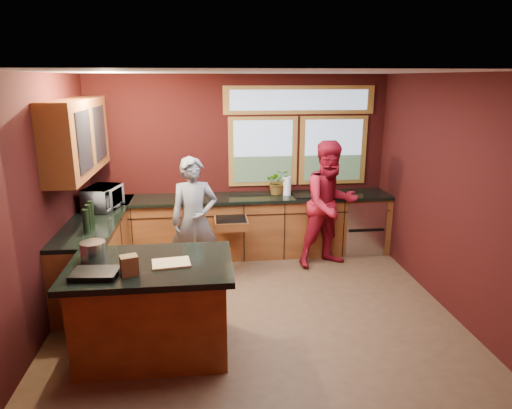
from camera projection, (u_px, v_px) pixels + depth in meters
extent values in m
plane|color=brown|center=(254.00, 307.00, 5.45)|extent=(4.50, 4.50, 0.00)
cube|color=black|center=(240.00, 165.00, 7.00)|extent=(4.50, 0.02, 2.70)
cube|color=black|center=(285.00, 270.00, 3.18)|extent=(4.50, 0.02, 2.70)
cube|color=black|center=(44.00, 204.00, 4.85)|extent=(0.02, 4.00, 2.70)
cube|color=black|center=(445.00, 192.00, 5.33)|extent=(0.02, 4.00, 2.70)
cube|color=silver|center=(254.00, 72.00, 4.73)|extent=(4.50, 4.00, 0.02)
cube|color=#7D92AE|center=(263.00, 152.00, 6.97)|extent=(1.06, 0.02, 1.06)
cube|color=#7D92AE|center=(333.00, 150.00, 7.09)|extent=(1.06, 0.02, 1.06)
cube|color=olive|center=(300.00, 100.00, 6.83)|extent=(2.30, 0.02, 0.42)
cube|color=#592E15|center=(77.00, 137.00, 5.52)|extent=(0.36, 1.80, 0.90)
cube|color=#592E15|center=(242.00, 227.00, 6.96)|extent=(4.50, 0.60, 0.88)
cube|color=black|center=(242.00, 198.00, 6.83)|extent=(4.50, 0.64, 0.05)
cube|color=#B7B7BC|center=(360.00, 224.00, 7.14)|extent=(0.60, 0.58, 0.85)
cube|color=black|center=(314.00, 196.00, 6.92)|extent=(0.66, 0.46, 0.05)
cube|color=#592E15|center=(99.00, 253.00, 5.94)|extent=(0.60, 2.30, 0.88)
cube|color=black|center=(96.00, 219.00, 5.81)|extent=(0.64, 2.30, 0.05)
cube|color=#592E15|center=(153.00, 311.00, 4.46)|extent=(1.40, 0.90, 0.88)
cube|color=black|center=(150.00, 266.00, 4.34)|extent=(1.55, 1.05, 0.06)
imported|color=slate|center=(194.00, 220.00, 5.97)|extent=(0.65, 0.47, 1.68)
imported|color=maroon|center=(330.00, 205.00, 6.46)|extent=(1.04, 0.91, 1.82)
imported|color=#999999|center=(103.00, 198.00, 6.13)|extent=(0.49, 0.63, 0.31)
imported|color=#999999|center=(277.00, 182.00, 6.88)|extent=(0.35, 0.30, 0.38)
cylinder|color=white|center=(287.00, 186.00, 6.87)|extent=(0.12, 0.12, 0.28)
cube|color=tan|center=(171.00, 263.00, 4.30)|extent=(0.38, 0.29, 0.02)
cylinder|color=#ADAEB2|center=(93.00, 251.00, 4.39)|extent=(0.24, 0.24, 0.18)
cube|color=brown|center=(129.00, 265.00, 4.05)|extent=(0.18, 0.16, 0.18)
cube|color=black|center=(95.00, 274.00, 4.03)|extent=(0.42, 0.31, 0.05)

